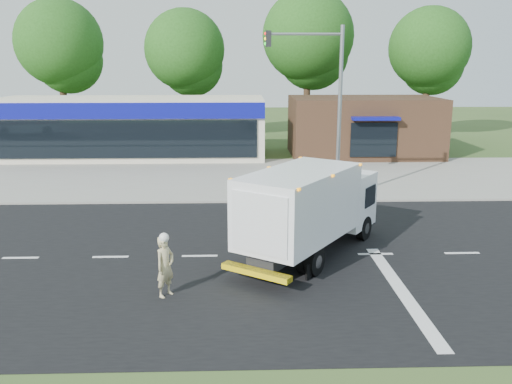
# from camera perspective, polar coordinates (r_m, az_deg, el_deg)

# --- Properties ---
(ground) EXTENTS (120.00, 120.00, 0.00)m
(ground) POSITION_cam_1_polar(r_m,az_deg,el_deg) (18.58, 3.38, -6.68)
(ground) COLOR #385123
(ground) RESTS_ON ground
(road_asphalt) EXTENTS (60.00, 14.00, 0.02)m
(road_asphalt) POSITION_cam_1_polar(r_m,az_deg,el_deg) (18.58, 3.38, -6.66)
(road_asphalt) COLOR black
(road_asphalt) RESTS_ON ground
(sidewalk) EXTENTS (60.00, 2.40, 0.12)m
(sidewalk) POSITION_cam_1_polar(r_m,az_deg,el_deg) (26.39, 1.81, -0.36)
(sidewalk) COLOR gray
(sidewalk) RESTS_ON ground
(parking_apron) EXTENTS (60.00, 9.00, 0.02)m
(parking_apron) POSITION_cam_1_polar(r_m,az_deg,el_deg) (32.04, 1.17, 2.07)
(parking_apron) COLOR gray
(parking_apron) RESTS_ON ground
(lane_markings) EXTENTS (55.20, 7.00, 0.01)m
(lane_markings) POSITION_cam_1_polar(r_m,az_deg,el_deg) (17.50, 8.23, -8.05)
(lane_markings) COLOR silver
(lane_markings) RESTS_ON road_asphalt
(ems_box_truck) EXTENTS (5.73, 6.93, 3.08)m
(ems_box_truck) POSITION_cam_1_polar(r_m,az_deg,el_deg) (18.08, 5.70, -1.39)
(ems_box_truck) COLOR black
(ems_box_truck) RESTS_ON ground
(emergency_worker) EXTENTS (0.71, 0.76, 1.86)m
(emergency_worker) POSITION_cam_1_polar(r_m,az_deg,el_deg) (15.40, -9.55, -7.62)
(emergency_worker) COLOR tan
(emergency_worker) RESTS_ON ground
(retail_strip_mall) EXTENTS (18.00, 6.20, 4.00)m
(retail_strip_mall) POSITION_cam_1_polar(r_m,az_deg,el_deg) (38.26, -12.97, 6.66)
(retail_strip_mall) COLOR beige
(retail_strip_mall) RESTS_ON ground
(brown_storefront) EXTENTS (10.00, 6.70, 4.00)m
(brown_storefront) POSITION_cam_1_polar(r_m,az_deg,el_deg) (38.57, 11.24, 6.78)
(brown_storefront) COLOR #382316
(brown_storefront) RESTS_ON ground
(traffic_signal_pole) EXTENTS (3.51, 0.25, 8.00)m
(traffic_signal_pole) POSITION_cam_1_polar(r_m,az_deg,el_deg) (25.31, 7.39, 10.09)
(traffic_signal_pole) COLOR gray
(traffic_signal_pole) RESTS_ON ground
(background_trees) EXTENTS (36.77, 7.39, 12.10)m
(background_trees) POSITION_cam_1_polar(r_m,az_deg,el_deg) (45.53, -0.82, 14.83)
(background_trees) COLOR #332114
(background_trees) RESTS_ON ground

